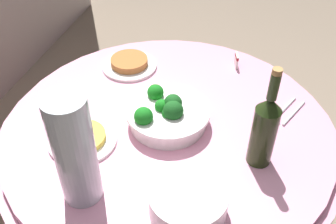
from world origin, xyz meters
TOP-DOWN VIEW (x-y plane):
  - buffet_table at (0.00, 0.00)m, footprint 1.16×1.16m
  - broccoli_bowl at (-0.00, 0.00)m, footprint 0.28×0.28m
  - plate_stack at (-0.33, -0.14)m, footprint 0.21×0.21m
  - wine_bottle at (-0.09, -0.31)m, footprint 0.07×0.07m
  - decorative_fruit_vase at (-0.34, 0.15)m, footprint 0.11×0.11m
  - serving_tongs at (0.16, -0.39)m, footprint 0.16×0.11m
  - food_plate_peanuts at (0.29, 0.24)m, footprint 0.22×0.22m
  - food_plate_fried_egg at (-0.16, 0.24)m, footprint 0.22×0.22m
  - label_placard_front at (0.40, -0.17)m, footprint 0.05×0.02m

SIDE VIEW (x-z plane):
  - buffet_table at x=0.00m, z-range 0.01..0.75m
  - serving_tongs at x=0.16m, z-range 0.74..0.75m
  - food_plate_fried_egg at x=-0.16m, z-range 0.74..0.77m
  - food_plate_peanuts at x=0.29m, z-range 0.74..0.78m
  - label_placard_front at x=0.40m, z-range 0.74..0.80m
  - plate_stack at x=-0.33m, z-range 0.74..0.82m
  - broccoli_bowl at x=0.00m, z-range 0.73..0.84m
  - wine_bottle at x=-0.09m, z-range 0.70..1.04m
  - decorative_fruit_vase at x=-0.34m, z-range 0.73..1.07m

